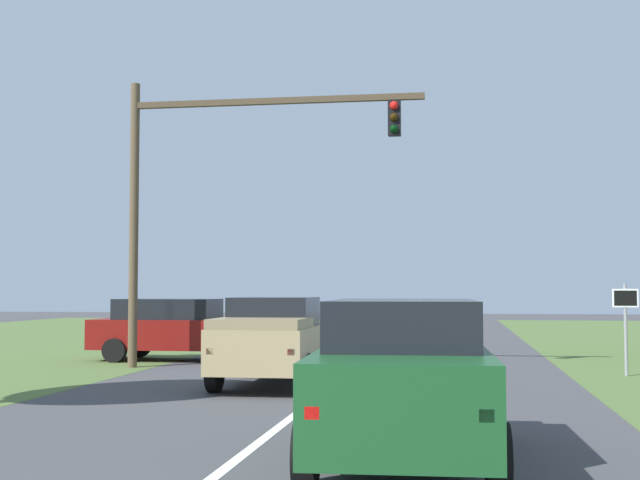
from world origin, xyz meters
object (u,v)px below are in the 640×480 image
at_px(red_suv_near, 403,376).
at_px(crossing_suv_far, 174,328).
at_px(pickup_truck_lead, 276,340).
at_px(traffic_light, 209,176).
at_px(keep_moving_sign, 626,316).

bearing_deg(red_suv_near, crossing_suv_far, 118.48).
xyz_separation_m(red_suv_near, crossing_suv_far, (-7.50, 13.83, -0.09)).
bearing_deg(pickup_truck_lead, red_suv_near, -67.76).
relative_size(pickup_truck_lead, traffic_light, 0.66).
height_order(pickup_truck_lead, keep_moving_sign, keep_moving_sign).
height_order(red_suv_near, keep_moving_sign, keep_moving_sign).
xyz_separation_m(traffic_light, keep_moving_sign, (10.39, -0.37, -3.62)).
bearing_deg(keep_moving_sign, pickup_truck_lead, -157.92).
xyz_separation_m(keep_moving_sign, crossing_suv_far, (-12.11, 2.72, -0.48)).
height_order(pickup_truck_lead, traffic_light, traffic_light).
bearing_deg(red_suv_near, traffic_light, 116.74).
distance_m(red_suv_near, keep_moving_sign, 12.04).
xyz_separation_m(red_suv_near, pickup_truck_lead, (-3.24, 7.93, -0.05)).
relative_size(red_suv_near, crossing_suv_far, 1.05).
bearing_deg(keep_moving_sign, red_suv_near, -112.49).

